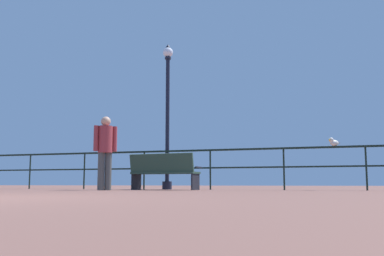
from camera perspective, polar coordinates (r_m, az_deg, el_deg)
pier_railing at (r=12.10m, az=-2.02°, el=-4.19°), size 25.09×0.05×1.07m
bench_near_left at (r=11.38m, az=-3.71°, el=-5.43°), size 1.82×0.82×0.92m
lamppost_center at (r=12.66m, az=-3.16°, el=2.48°), size 0.29×0.29×4.19m
person_by_bench at (r=11.00m, az=-11.10°, el=-2.50°), size 0.45×0.43×1.79m
seagull_on_rail at (r=11.31m, az=17.76°, el=-1.76°), size 0.29×0.38×0.20m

